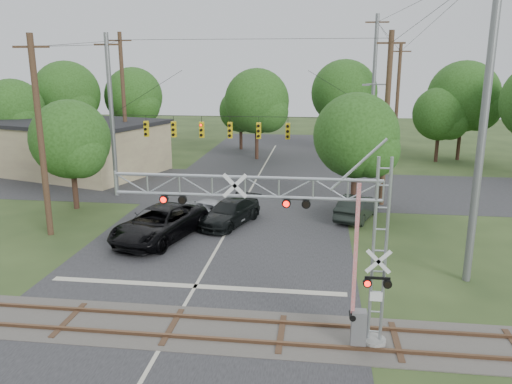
# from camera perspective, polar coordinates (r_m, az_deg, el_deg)

# --- Properties ---
(ground) EXTENTS (160.00, 160.00, 0.00)m
(ground) POSITION_cam_1_polar(r_m,az_deg,el_deg) (17.53, -11.52, -18.15)
(ground) COLOR #283A1A
(ground) RESTS_ON ground
(road_main) EXTENTS (14.00, 90.00, 0.02)m
(road_main) POSITION_cam_1_polar(r_m,az_deg,el_deg) (26.18, -4.55, -6.59)
(road_main) COLOR #252427
(road_main) RESTS_ON ground
(road_cross) EXTENTS (90.00, 12.00, 0.02)m
(road_cross) POSITION_cam_1_polar(r_m,az_deg,el_deg) (39.39, -0.43, 0.61)
(road_cross) COLOR #252427
(road_cross) RESTS_ON ground
(railroad_track) EXTENTS (90.00, 3.20, 0.17)m
(railroad_track) POSITION_cam_1_polar(r_m,az_deg,el_deg) (19.14, -9.57, -14.96)
(railroad_track) COLOR #48443F
(railroad_track) RESTS_ON ground
(crossing_gantry) EXTENTS (9.31, 0.84, 6.56)m
(crossing_gantry) POSITION_cam_1_polar(r_m,az_deg,el_deg) (16.46, 4.53, -4.48)
(crossing_gantry) COLOR gray
(crossing_gantry) RESTS_ON ground
(traffic_signal_span) EXTENTS (19.34, 0.36, 11.50)m
(traffic_signal_span) POSITION_cam_1_polar(r_m,az_deg,el_deg) (34.41, 0.08, 8.03)
(traffic_signal_span) COLOR slate
(traffic_signal_span) RESTS_ON ground
(pickup_black) EXTENTS (4.65, 7.05, 1.80)m
(pickup_black) POSITION_cam_1_polar(r_m,az_deg,el_deg) (27.88, -11.00, -3.57)
(pickup_black) COLOR black
(pickup_black) RESTS_ON ground
(car_dark) EXTENTS (3.73, 5.49, 1.48)m
(car_dark) POSITION_cam_1_polar(r_m,az_deg,el_deg) (30.02, -3.03, -2.35)
(car_dark) COLOR black
(car_dark) RESTS_ON ground
(sedan_silver) EXTENTS (4.41, 3.02, 1.39)m
(sedan_silver) POSITION_cam_1_polar(r_m,az_deg,el_deg) (30.59, -4.77, -2.15)
(sedan_silver) COLOR #A7A9AE
(sedan_silver) RESTS_ON ground
(suv_dark) EXTENTS (3.14, 4.95, 1.54)m
(suv_dark) POSITION_cam_1_polar(r_m,az_deg,el_deg) (31.69, 11.51, -1.67)
(suv_dark) COLOR black
(suv_dark) RESTS_ON ground
(commercial_building) EXTENTS (21.57, 15.22, 4.56)m
(commercial_building) POSITION_cam_1_polar(r_m,az_deg,el_deg) (49.27, -22.13, 5.02)
(commercial_building) COLOR #978464
(commercial_building) RESTS_ON ground
(streetlight) EXTENTS (2.16, 0.22, 8.10)m
(streetlight) POSITION_cam_1_polar(r_m,az_deg,el_deg) (40.28, 14.53, 6.99)
(streetlight) COLOR slate
(streetlight) RESTS_ON ground
(utility_poles) EXTENTS (26.33, 29.61, 13.91)m
(utility_poles) POSITION_cam_1_polar(r_m,az_deg,el_deg) (36.93, 4.09, 9.62)
(utility_poles) COLOR #3D271C
(utility_poles) RESTS_ON ground
(treeline) EXTENTS (54.10, 31.27, 10.00)m
(treeline) POSITION_cam_1_polar(r_m,az_deg,el_deg) (49.18, 2.38, 10.22)
(treeline) COLOR #382319
(treeline) RESTS_ON ground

